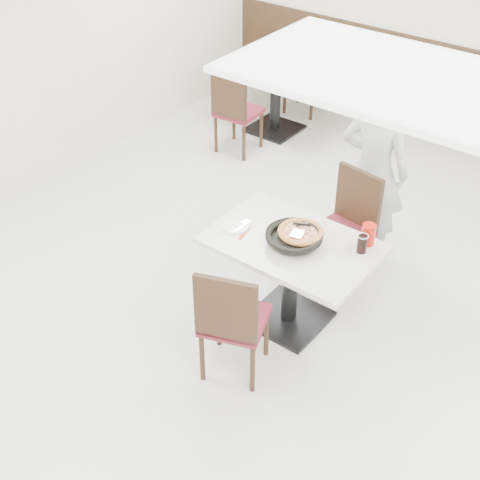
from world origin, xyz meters
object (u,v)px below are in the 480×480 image
Objects in this scene: pizza_pan at (294,239)px; bg_chair_left_far at (306,74)px; diner_person at (374,171)px; bg_table_left at (275,100)px; cola_glass at (362,244)px; chair_near at (235,317)px; side_plate at (235,226)px; red_cup at (368,234)px; main_table at (290,282)px; chair_far at (341,231)px; pizza at (301,234)px; bg_chair_left_near at (239,110)px.

bg_chair_left_far reaches higher than pizza_pan.
pizza_pan is 0.36× the size of bg_chair_left_far.
diner_person is 2.47m from bg_table_left.
pizza_pan is at bearing -154.07° from cola_glass.
cola_glass is 3.41m from bg_table_left.
side_plate is at bearing 106.91° from chair_near.
pizza_pan is 0.46m from side_plate.
side_plate is at bearing -154.67° from red_cup.
chair_far is at bearing 87.54° from main_table.
red_cup is 0.10× the size of diner_person.
pizza_pan reaches higher than side_plate.
diner_person is at bearing 68.15° from chair_near.
bg_table_left is (-2.39, 2.39, -0.44)m from cola_glass.
chair_near is 0.70m from pizza_pan.
pizza is (0.06, 0.68, 0.34)m from chair_near.
main_table is 7.50× the size of red_cup.
red_cup is (0.41, 0.32, 0.04)m from pizza_pan.
diner_person reaches higher than bg_table_left.
chair_far is 0.71m from pizza.
bg_table_left is at bearing -35.70° from chair_far.
chair_far is at bearing 130.87° from cola_glass.
pizza_pan is 0.52m from red_cup.
cola_glass is at bearing 139.25° from chair_far.
side_plate is 1.55× the size of cola_glass.
bg_table_left is at bearing 81.42° from bg_chair_left_near.
chair_far is 1.00× the size of bg_chair_left_near.
bg_chair_left_far reaches higher than cola_glass.
diner_person reaches higher than bg_chair_left_far.
main_table is at bearing -53.04° from bg_table_left.
main_table is at bearing 114.99° from bg_chair_left_far.
diner_person is (-0.00, 1.17, 0.01)m from pizza_pan.
chair_far reaches higher than pizza_pan.
chair_far is at bearing 89.05° from pizza_pan.
chair_far and bg_chair_left_far have the same top height.
bg_chair_left_far is (-1.97, 3.24, -0.32)m from pizza_pan.
pizza_pan is at bearing -52.94° from bg_table_left.
main_table is 1.00× the size of bg_table_left.
bg_chair_left_far is (-1.98, 3.18, -0.34)m from pizza.
chair_near is 1.00× the size of bg_chair_left_near.
side_plate is (-0.43, -0.11, 0.38)m from main_table.
cola_glass is at bearing -45.03° from bg_table_left.
cola_glass is at bearing 25.93° from pizza_pan.
side_plate is (-0.45, -0.09, -0.03)m from pizza_pan.
pizza is 1.42× the size of side_plate.
chair_near reaches higher than main_table.
main_table is at bearing -129.26° from pizza.
chair_near is at bearing -57.82° from bg_chair_left_near.
cola_glass is 3.88m from bg_chair_left_far.
bg_chair_left_near is at bearing 82.16° from bg_chair_left_far.
chair_near reaches higher than side_plate.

